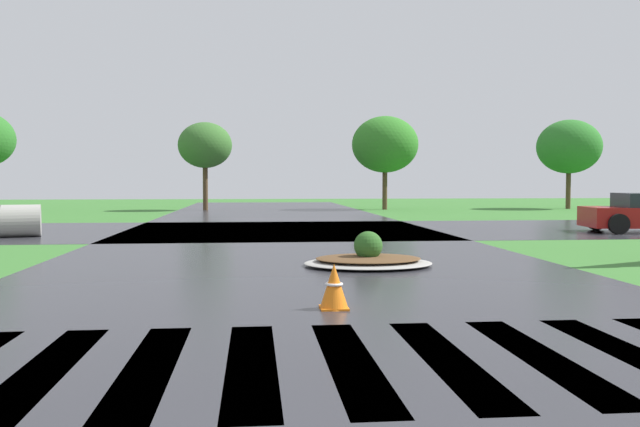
% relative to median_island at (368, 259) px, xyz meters
% --- Properties ---
extents(asphalt_roadway, '(10.30, 80.00, 0.01)m').
position_rel_median_island_xyz_m(asphalt_roadway, '(-1.33, -0.42, -0.14)').
color(asphalt_roadway, '#2B2B30').
rests_on(asphalt_roadway, ground).
extents(asphalt_cross_road, '(90.00, 9.27, 0.01)m').
position_rel_median_island_xyz_m(asphalt_cross_road, '(-1.33, 9.82, -0.14)').
color(asphalt_cross_road, '#2B2B30').
rests_on(asphalt_cross_road, ground).
extents(crosswalk_stripes, '(7.65, 3.13, 0.01)m').
position_rel_median_island_xyz_m(crosswalk_stripes, '(-1.33, -6.81, -0.14)').
color(crosswalk_stripes, white).
rests_on(crosswalk_stripes, ground).
extents(median_island, '(2.50, 2.01, 0.68)m').
position_rel_median_island_xyz_m(median_island, '(0.00, 0.00, 0.00)').
color(median_island, '#9E9B93').
rests_on(median_island, ground).
extents(traffic_cone, '(0.38, 0.38, 0.59)m').
position_rel_median_island_xyz_m(traffic_cone, '(-1.18, -4.29, 0.14)').
color(traffic_cone, orange).
rests_on(traffic_cone, ground).
extents(background_treeline, '(48.64, 4.63, 5.69)m').
position_rel_median_island_xyz_m(background_treeline, '(-5.07, 25.53, 3.70)').
color(background_treeline, '#4C3823').
rests_on(background_treeline, ground).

